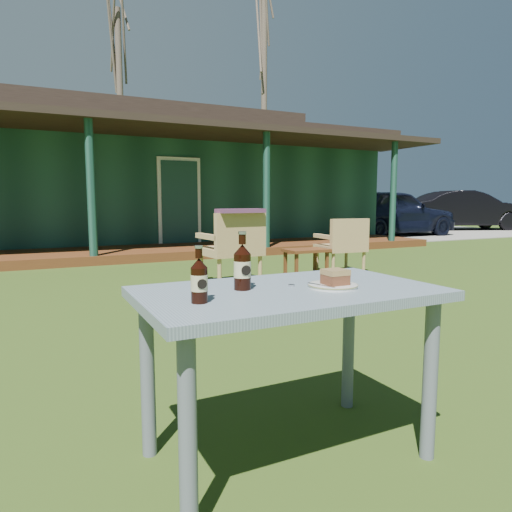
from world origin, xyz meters
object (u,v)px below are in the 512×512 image
armchair_right (343,243)px  armchair_left (233,245)px  side_table (306,253)px  cake_slice (335,277)px  cafe_table (289,313)px  car_near (391,212)px  cola_bottle_far (199,280)px  cola_bottle_near (242,267)px  plate (333,286)px  car_far (465,210)px

armchair_right → armchair_left: bearing=-176.9°
side_table → cake_slice: bearing=-121.2°
cafe_table → side_table: size_ratio=2.00×
car_near → cola_bottle_far: (-9.32, -9.16, 0.08)m
cafe_table → cola_bottle_near: (-0.18, 0.06, 0.19)m
cake_slice → cola_bottle_near: bearing=159.5°
plate → armchair_left: size_ratio=0.22×
plate → cake_slice: 0.04m
cake_slice → cola_bottle_near: 0.38m
cake_slice → cola_bottle_near: (-0.35, 0.13, 0.05)m
cafe_table → cola_bottle_far: 0.46m
car_near → armchair_left: bearing=125.1°
cola_bottle_far → cafe_table: bearing=11.8°
car_near → car_far: 4.70m
plate → side_table: plate is taller
cafe_table → armchair_right: (3.17, 3.82, -0.16)m
cola_bottle_near → armchair_left: 3.99m
cola_bottle_far → armchair_left: (1.79, 3.81, -0.28)m
side_table → armchair_left: bearing=-174.7°
car_far → side_table: bearing=139.6°
car_near → car_far: (4.58, 1.06, 0.00)m
plate → side_table: size_ratio=0.34×
car_near → cake_slice: (-8.73, -9.14, 0.05)m
cola_bottle_near → car_far: bearing=36.4°
armchair_left → cake_slice: bearing=-107.5°
car_near → side_table: car_near is taller
cola_bottle_near → cola_bottle_far: (-0.23, -0.15, -0.01)m
car_near → cola_bottle_far: bearing=134.2°
plate → cola_bottle_near: (-0.35, 0.13, 0.09)m
cola_bottle_near → armchair_right: 5.05m
armchair_left → cafe_table: bearing=-110.3°
car_near → cake_slice: bearing=136.0°
car_near → plate: (-8.74, -9.13, 0.01)m
side_table → plate: bearing=-121.3°
cola_bottle_far → armchair_right: bearing=47.5°
plate → cola_bottle_far: bearing=-177.6°
cafe_table → armchair_left: size_ratio=1.30×
cola_bottle_near → side_table: size_ratio=0.39×
plate → cafe_table: bearing=160.1°
plate → cola_bottle_near: cola_bottle_near is taller
armchair_left → car_far: bearing=27.9°
plate → side_table: (2.37, 3.89, -0.39)m
cake_slice → armchair_right: (3.00, 3.89, -0.30)m
car_near → cola_bottle_near: 12.80m
armchair_left → cola_bottle_near: bearing=-113.0°
armchair_left → armchair_right: size_ratio=1.13×
car_near → armchair_right: bearing=132.2°
cola_bottle_near → plate: bearing=-19.7°
side_table → cola_bottle_far: bearing=-127.0°
plate → cola_bottle_near: size_ratio=0.88×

